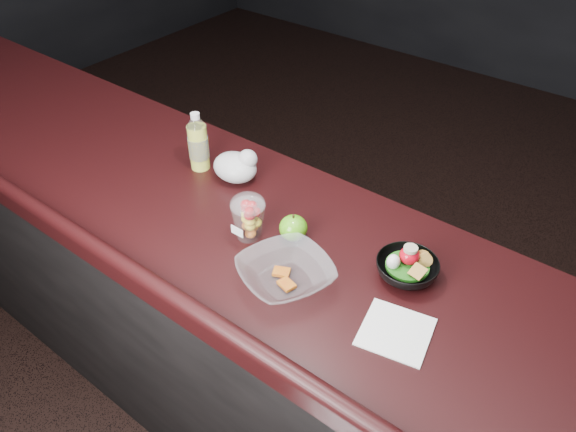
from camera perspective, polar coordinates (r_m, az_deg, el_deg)
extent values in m
cube|color=black|center=(2.00, -1.71, -13.27)|extent=(4.00, 0.65, 0.98)
cube|color=black|center=(1.63, -2.05, -2.12)|extent=(4.06, 0.71, 0.04)
cylinder|color=#D6E23A|center=(1.87, -9.07, 6.91)|extent=(0.06, 0.06, 0.16)
cylinder|color=white|center=(1.87, -9.07, 6.91)|extent=(0.07, 0.07, 0.16)
cone|color=white|center=(1.83, -9.36, 9.36)|extent=(0.06, 0.06, 0.03)
cylinder|color=white|center=(1.82, -9.43, 9.99)|extent=(0.03, 0.03, 0.02)
cylinder|color=#072D99|center=(1.87, -9.07, 6.91)|extent=(0.07, 0.07, 0.07)
ellipsoid|color=white|center=(1.54, -4.12, 1.19)|extent=(0.10, 0.10, 0.05)
ellipsoid|color=#448F10|center=(1.58, 0.54, -1.21)|extent=(0.08, 0.08, 0.07)
cylinder|color=black|center=(1.55, 0.55, -0.07)|extent=(0.01, 0.01, 0.01)
ellipsoid|color=silver|center=(1.82, -5.40, 4.96)|extent=(0.15, 0.12, 0.09)
sphere|color=silver|center=(1.79, -4.13, 5.78)|extent=(0.06, 0.06, 0.06)
imported|color=black|center=(1.50, 11.97, -5.29)|extent=(0.22, 0.22, 0.05)
cylinder|color=#0F470C|center=(1.49, 12.03, -5.00)|extent=(0.11, 0.11, 0.01)
ellipsoid|color=red|center=(1.49, 12.24, -3.96)|extent=(0.05, 0.05, 0.05)
cylinder|color=beige|center=(1.47, 12.36, -3.28)|extent=(0.04, 0.04, 0.01)
ellipsoid|color=white|center=(1.47, 10.65, -4.60)|extent=(0.04, 0.04, 0.04)
imported|color=silver|center=(1.45, -0.26, -5.86)|extent=(0.31, 0.31, 0.06)
cube|color=#990F0C|center=(1.48, -0.67, -5.70)|extent=(0.05, 0.05, 0.01)
cube|color=#990F0C|center=(1.45, -0.15, -6.95)|extent=(0.05, 0.04, 0.01)
cube|color=white|center=(1.38, 10.89, -11.46)|extent=(0.19, 0.19, 0.00)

